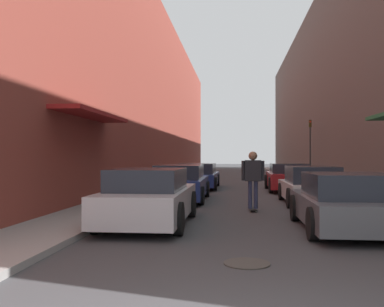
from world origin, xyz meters
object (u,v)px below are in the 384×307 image
object	(u,v)px
parked_car_left_2	(198,176)
parked_car_right_0	(348,203)
parked_car_right_2	(288,177)
parked_car_left_1	(180,183)
manhole_cover	(247,263)
traffic_light	(310,143)
parked_car_left_0	(150,198)
skateboarder	(253,174)
parked_car_right_1	(311,186)

from	to	relation	value
parked_car_left_2	parked_car_right_0	distance (m)	12.63
parked_car_right_2	parked_car_left_1	bearing A→B (deg)	-133.56
manhole_cover	parked_car_left_1	bearing A→B (deg)	103.66
parked_car_left_1	manhole_cover	bearing A→B (deg)	-76.34
traffic_light	parked_car_left_0	bearing A→B (deg)	-110.78
parked_car_right_2	skateboarder	size ratio (longest dim) A/B	2.38
parked_car_right_1	skateboarder	world-z (taller)	skateboarder
parked_car_left_2	parked_car_left_0	bearing A→B (deg)	-90.74
skateboarder	parked_car_right_1	bearing A→B (deg)	43.70
manhole_cover	parked_car_left_0	bearing A→B (deg)	122.54
parked_car_left_2	parked_car_right_1	bearing A→B (deg)	-57.04
parked_car_left_2	traffic_light	distance (m)	9.16
parked_car_left_2	parked_car_right_0	size ratio (longest dim) A/B	1.18
traffic_light	parked_car_left_2	bearing A→B (deg)	-136.90
parked_car_left_2	traffic_light	size ratio (longest dim) A/B	1.27
parked_car_left_0	parked_car_left_1	size ratio (longest dim) A/B	0.94
parked_car_right_1	skateboarder	distance (m)	2.82
parked_car_left_2	parked_car_right_2	xyz separation A→B (m)	(4.29, -1.33, 0.02)
parked_car_right_2	skateboarder	distance (m)	7.63
traffic_light	parked_car_right_2	bearing A→B (deg)	-106.85
parked_car_right_2	traffic_light	distance (m)	8.00
parked_car_right_2	parked_car_right_1	bearing A→B (deg)	-88.93
manhole_cover	traffic_light	xyz separation A→B (m)	(4.50, 21.09, 2.43)
parked_car_left_1	skateboarder	world-z (taller)	skateboarder
parked_car_right_1	skateboarder	bearing A→B (deg)	-136.30
parked_car_left_1	traffic_light	xyz separation A→B (m)	(6.69, 12.11, 1.81)
parked_car_left_1	parked_car_left_2	size ratio (longest dim) A/B	0.95
parked_car_left_1	traffic_light	size ratio (longest dim) A/B	1.21
parked_car_left_2	parked_car_right_0	xyz separation A→B (m)	(4.30, -11.88, -0.00)
parked_car_left_2	skateboarder	world-z (taller)	skateboarder
parked_car_left_0	parked_car_right_2	distance (m)	11.12
parked_car_left_0	skateboarder	distance (m)	3.82
parked_car_left_1	manhole_cover	distance (m)	9.26
manhole_cover	parked_car_right_2	bearing A→B (deg)	80.64
parked_car_left_2	parked_car_right_0	world-z (taller)	same
manhole_cover	parked_car_right_1	bearing A→B (deg)	73.98
parked_car_left_1	parked_car_right_2	distance (m)	6.43
parked_car_right_1	parked_car_right_2	bearing A→B (deg)	91.07
parked_car_right_0	parked_car_right_1	size ratio (longest dim) A/B	0.99
parked_car_left_2	skateboarder	xyz separation A→B (m)	(2.38, -8.70, 0.48)
parked_car_left_2	skateboarder	distance (m)	9.03
parked_car_left_0	manhole_cover	world-z (taller)	parked_car_left_0
parked_car_right_1	manhole_cover	world-z (taller)	parked_car_right_1
skateboarder	parked_car_left_1	bearing A→B (deg)	132.81
parked_car_left_0	parked_car_right_0	bearing A→B (deg)	-4.59
parked_car_left_0	parked_car_right_1	world-z (taller)	parked_car_left_0
parked_car_right_0	skateboarder	xyz separation A→B (m)	(-1.92, 3.18, 0.48)
parked_car_left_0	traffic_light	distance (m)	18.96
parked_car_right_0	manhole_cover	distance (m)	3.86
parked_car_left_0	parked_car_left_1	distance (m)	5.54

